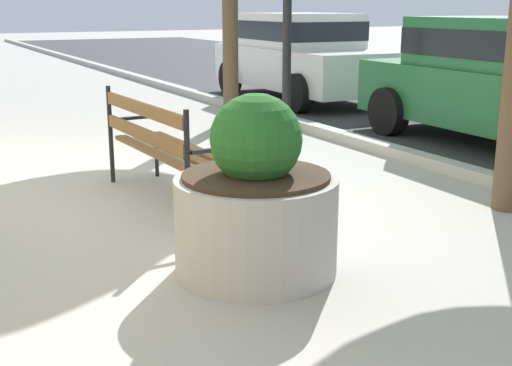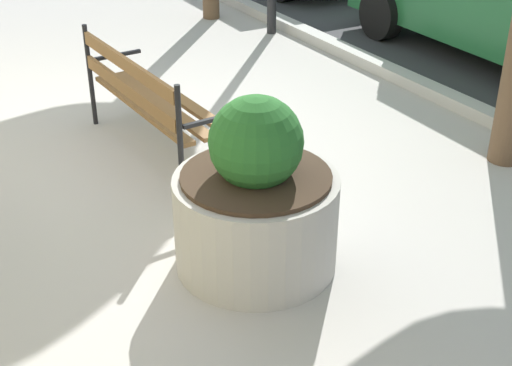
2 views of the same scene
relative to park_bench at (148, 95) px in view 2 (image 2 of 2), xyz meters
name	(u,v)px [view 2 (image 2 of 2)]	position (x,y,z in m)	size (l,w,h in m)	color
ground_plane	(164,151)	(0.00, 0.11, -0.54)	(80.00, 80.00, 0.00)	#ADA8A0
curb_stone	(418,84)	(0.00, 3.01, -0.48)	(60.00, 0.20, 0.12)	#B2AFA8
park_bench	(148,95)	(0.00, 0.00, 0.00)	(1.82, 0.62, 0.95)	brown
concrete_planter	(256,204)	(1.84, -0.04, -0.10)	(1.06, 1.06, 1.17)	#A8A399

